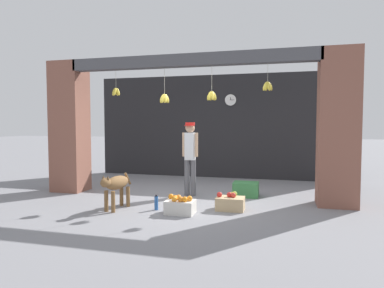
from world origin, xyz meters
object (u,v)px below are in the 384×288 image
wall_clock (231,100)px  dog (116,185)px  fruit_crate_oranges (180,206)px  fruit_crate_apples (230,203)px  produce_box_green (246,189)px  shopkeeper (190,153)px  water_bottle (156,203)px

wall_clock → dog: bearing=-109.7°
dog → fruit_crate_oranges: (1.18, 0.01, -0.30)m
wall_clock → fruit_crate_apples: bearing=-81.5°
dog → wall_clock: (1.44, 4.02, 1.74)m
fruit_crate_apples → produce_box_green: 1.21m
fruit_crate_apples → shopkeeper: bearing=135.4°
fruit_crate_apples → dog: bearing=-166.2°
shopkeeper → wall_clock: bearing=-98.9°
shopkeeper → water_bottle: shopkeeper is taller
dog → fruit_crate_apples: bearing=112.0°
dog → shopkeeper: size_ratio=0.56×
fruit_crate_apples → wall_clock: wall_clock is taller
fruit_crate_apples → produce_box_green: (0.15, 1.20, 0.02)m
shopkeeper → dog: bearing=58.3°
fruit_crate_apples → wall_clock: bearing=98.5°
produce_box_green → dog: bearing=-141.6°
fruit_crate_oranges → produce_box_green: bearing=60.7°
fruit_crate_oranges → wall_clock: size_ratio=1.46×
shopkeeper → wall_clock: (0.47, 2.55, 1.28)m
shopkeeper → fruit_crate_oranges: (0.22, -1.46, -0.77)m
dog → wall_clock: bearing=168.5°
fruit_crate_apples → produce_box_green: fruit_crate_apples is taller
dog → water_bottle: dog is taller
water_bottle → shopkeeper: bearing=78.6°
dog → water_bottle: size_ratio=3.24×
fruit_crate_apples → fruit_crate_oranges: bearing=-149.0°
fruit_crate_oranges → fruit_crate_apples: 0.91m
shopkeeper → produce_box_green: size_ratio=3.00×
shopkeeper → produce_box_green: (1.15, 0.21, -0.75)m
dog → fruit_crate_apples: dog is taller
dog → shopkeeper: bearing=154.9°
fruit_crate_apples → water_bottle: size_ratio=1.82×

